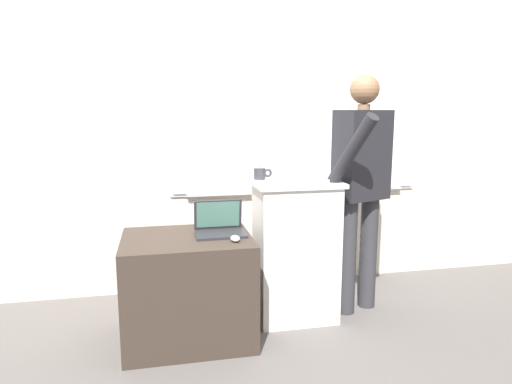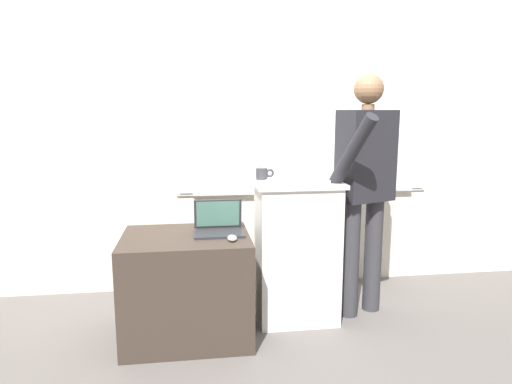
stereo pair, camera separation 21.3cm
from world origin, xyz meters
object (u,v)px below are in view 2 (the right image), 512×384
wireless_keyboard (298,182)px  coffee_mug (263,174)px  lectern_podium (297,251)px  side_desk (187,286)px  person_presenter (365,180)px  laptop (219,224)px  computer_mouse_by_keyboard (335,179)px  computer_mouse_by_laptop (232,238)px

wireless_keyboard → coffee_mug: (-0.21, 0.19, 0.03)m
lectern_podium → coffee_mug: size_ratio=7.64×
side_desk → wireless_keyboard: (0.77, 0.09, 0.67)m
lectern_podium → person_presenter: size_ratio=0.58×
laptop → computer_mouse_by_keyboard: bearing=4.3°
computer_mouse_by_laptop → computer_mouse_by_keyboard: size_ratio=1.00×
wireless_keyboard → coffee_mug: 0.29m
person_presenter → computer_mouse_by_keyboard: (-0.25, -0.07, 0.02)m
wireless_keyboard → computer_mouse_by_laptop: size_ratio=4.29×
laptop → wireless_keyboard: bearing=5.0°
laptop → computer_mouse_by_laptop: laptop is taller
person_presenter → computer_mouse_by_laptop: size_ratio=17.51×
laptop → wireless_keyboard: size_ratio=0.76×
lectern_podium → coffee_mug: bearing=148.0°
computer_mouse_by_keyboard → person_presenter: bearing=16.2°
computer_mouse_by_laptop → computer_mouse_by_keyboard: computer_mouse_by_keyboard is taller
person_presenter → computer_mouse_by_laptop: bearing=178.5°
lectern_podium → wireless_keyboard: 0.52m
wireless_keyboard → computer_mouse_by_keyboard: bearing=2.8°
computer_mouse_by_laptop → coffee_mug: bearing=59.6°
lectern_podium → coffee_mug: (-0.23, 0.14, 0.54)m
side_desk → person_presenter: person_presenter is taller
coffee_mug → lectern_podium: bearing=-32.0°
person_presenter → wireless_keyboard: person_presenter is taller
laptop → coffee_mug: coffee_mug is taller
computer_mouse_by_laptop → computer_mouse_by_keyboard: bearing=19.5°
side_desk → computer_mouse_by_laptop: bearing=-28.7°
lectern_podium → computer_mouse_by_keyboard: (0.25, -0.04, 0.52)m
lectern_podium → person_presenter: bearing=3.7°
side_desk → person_presenter: 1.45m
laptop → computer_mouse_by_keyboard: (0.81, 0.06, 0.28)m
laptop → wireless_keyboard: (0.55, 0.05, 0.27)m
side_desk → wireless_keyboard: wireless_keyboard is taller
lectern_podium → person_presenter: (0.50, 0.03, 0.50)m
lectern_podium → laptop: size_ratio=3.09×
laptop → side_desk: bearing=-169.2°
lectern_podium → laptop: 0.62m
side_desk → coffee_mug: 0.94m
laptop → computer_mouse_by_keyboard: size_ratio=3.27×
side_desk → laptop: (0.22, 0.04, 0.41)m
person_presenter → computer_mouse_by_laptop: person_presenter is taller
person_presenter → laptop: 1.10m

